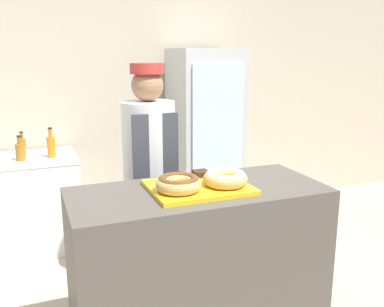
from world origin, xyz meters
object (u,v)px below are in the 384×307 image
(brownie_back_right, at_px, (201,173))
(bottle_amber_b, at_px, (20,151))
(bottle_orange, at_px, (51,146))
(brownie_back_left, at_px, (176,176))
(baker_person, at_px, (150,176))
(beverage_fridge, at_px, (205,138))
(donut_light_glaze, at_px, (225,178))
(donut_chocolate_glaze, at_px, (179,183))
(chest_freezer, at_px, (23,203))
(serving_tray, at_px, (199,187))
(bottle_amber, at_px, (22,146))

(brownie_back_right, height_order, bottle_amber_b, bottle_amber_b)
(brownie_back_right, height_order, bottle_orange, bottle_orange)
(brownie_back_left, height_order, bottle_orange, bottle_orange)
(baker_person, distance_m, beverage_fridge, 1.38)
(donut_light_glaze, distance_m, bottle_orange, 1.90)
(donut_chocolate_glaze, height_order, chest_freezer, donut_chocolate_glaze)
(beverage_fridge, xyz_separation_m, bottle_orange, (-1.44, -0.06, 0.05))
(bottle_amber_b, bearing_deg, bottle_orange, 4.02)
(serving_tray, xyz_separation_m, brownie_back_right, (0.08, 0.16, 0.03))
(brownie_back_left, height_order, bottle_amber_b, bottle_amber_b)
(donut_light_glaze, relative_size, bottle_amber, 1.20)
(beverage_fridge, distance_m, bottle_orange, 1.44)
(donut_chocolate_glaze, xyz_separation_m, brownie_back_right, (0.22, 0.21, -0.03))
(donut_light_glaze, relative_size, beverage_fridge, 0.14)
(baker_person, height_order, beverage_fridge, beverage_fridge)
(beverage_fridge, height_order, chest_freezer, beverage_fridge)
(bottle_amber, distance_m, bottle_amber_b, 0.23)
(donut_chocolate_glaze, bearing_deg, brownie_back_left, 75.09)
(brownie_back_left, xyz_separation_m, brownie_back_right, (0.16, 0.00, 0.00))
(beverage_fridge, relative_size, bottle_amber, 8.43)
(bottle_amber, bearing_deg, beverage_fridge, -5.08)
(beverage_fridge, distance_m, chest_freezer, 1.77)
(beverage_fridge, height_order, bottle_orange, beverage_fridge)
(donut_light_glaze, height_order, bottle_amber_b, donut_light_glaze)
(serving_tray, distance_m, donut_chocolate_glaze, 0.16)
(bottle_amber, bearing_deg, brownie_back_right, -60.16)
(donut_light_glaze, relative_size, bottle_amber_b, 1.16)
(donut_chocolate_glaze, bearing_deg, bottle_orange, 107.40)
(beverage_fridge, bearing_deg, donut_chocolate_glaze, -116.94)
(donut_light_glaze, distance_m, brownie_back_right, 0.22)
(serving_tray, height_order, bottle_orange, bottle_orange)
(donut_chocolate_glaze, relative_size, baker_person, 0.15)
(brownie_back_right, relative_size, beverage_fridge, 0.05)
(bottle_amber, bearing_deg, baker_person, -56.44)
(serving_tray, bearing_deg, bottle_amber_b, 119.19)
(brownie_back_right, relative_size, bottle_amber, 0.42)
(brownie_back_left, distance_m, brownie_back_right, 0.16)
(chest_freezer, bearing_deg, donut_light_glaze, -58.88)
(donut_chocolate_glaze, relative_size, donut_light_glaze, 1.00)
(donut_chocolate_glaze, relative_size, bottle_amber, 1.20)
(brownie_back_right, distance_m, bottle_orange, 1.69)
(baker_person, bearing_deg, bottle_amber_b, 129.68)
(brownie_back_right, distance_m, baker_person, 0.54)
(baker_person, xyz_separation_m, bottle_orange, (-0.58, 1.01, 0.05))
(beverage_fridge, bearing_deg, bottle_orange, -177.64)
(baker_person, bearing_deg, bottle_orange, 119.79)
(donut_light_glaze, bearing_deg, brownie_back_left, 135.44)
(serving_tray, height_order, bottle_amber, bottle_amber)
(donut_light_glaze, bearing_deg, beverage_fridge, 70.43)
(baker_person, relative_size, beverage_fridge, 0.94)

